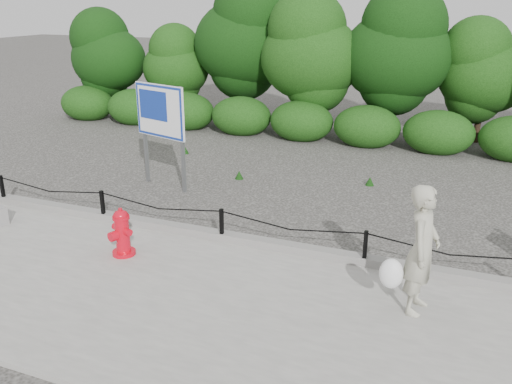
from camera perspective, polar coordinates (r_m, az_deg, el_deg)
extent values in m
plane|color=#2D2B28|center=(9.60, -3.59, -5.58)|extent=(90.00, 90.00, 0.00)
cube|color=gray|center=(8.03, -9.81, -10.92)|extent=(14.00, 4.00, 0.08)
cube|color=slate|center=(9.58, -3.48, -4.65)|extent=(14.00, 0.22, 0.14)
cube|color=black|center=(12.33, -25.13, 0.26)|extent=(0.06, 0.06, 0.60)
cube|color=black|center=(10.69, -15.84, -1.39)|extent=(0.06, 0.06, 0.60)
cube|color=black|center=(9.44, -3.64, -3.49)|extent=(0.06, 0.06, 0.60)
cube|color=black|center=(8.74, 11.41, -5.85)|extent=(0.06, 0.06, 0.60)
cylinder|color=black|center=(11.40, -20.95, 0.53)|extent=(2.50, 0.02, 0.02)
cylinder|color=black|center=(9.93, -10.20, -1.21)|extent=(2.50, 0.02, 0.02)
cylinder|color=black|center=(8.92, 3.62, -3.38)|extent=(2.50, 0.02, 0.02)
cylinder|color=black|center=(8.56, 19.78, -5.64)|extent=(2.50, 0.02, 0.02)
cylinder|color=black|center=(20.74, -14.97, 10.31)|extent=(0.18, 0.18, 1.85)
ellipsoid|color=#164810|center=(20.58, -15.30, 13.86)|extent=(2.75, 2.37, 2.97)
cylinder|color=black|center=(19.73, -8.30, 9.94)|extent=(0.18, 0.18, 1.61)
ellipsoid|color=#164810|center=(19.57, -8.46, 13.18)|extent=(2.38, 2.06, 2.57)
cylinder|color=black|center=(18.91, -1.04, 10.96)|extent=(0.18, 0.18, 2.42)
ellipsoid|color=#164810|center=(18.72, -1.07, 16.09)|extent=(3.58, 3.10, 3.87)
cylinder|color=black|center=(17.36, 5.65, 9.61)|extent=(0.18, 0.18, 2.14)
ellipsoid|color=#164810|center=(17.16, 5.82, 14.53)|extent=(3.17, 2.74, 3.42)
cylinder|color=black|center=(17.22, 14.14, 9.17)|extent=(0.18, 0.18, 2.22)
ellipsoid|color=#164810|center=(17.02, 14.58, 14.30)|extent=(3.28, 2.84, 3.55)
cylinder|color=black|center=(17.51, 22.44, 7.70)|extent=(0.18, 0.18, 1.77)
ellipsoid|color=#164810|center=(17.32, 22.98, 11.70)|extent=(2.62, 2.27, 2.84)
cylinder|color=red|center=(9.32, -13.71, -6.20)|extent=(0.49, 0.49, 0.06)
cylinder|color=red|center=(9.18, -13.87, -4.40)|extent=(0.30, 0.30, 0.58)
cylinder|color=red|center=(9.07, -14.03, -2.61)|extent=(0.36, 0.36, 0.05)
ellipsoid|color=red|center=(9.05, -14.05, -2.42)|extent=(0.31, 0.31, 0.18)
cylinder|color=red|center=(9.02, -14.10, -1.82)|extent=(0.08, 0.08, 0.05)
cylinder|color=red|center=(9.27, -14.49, -3.57)|extent=(0.14, 0.15, 0.12)
cylinder|color=red|center=(9.02, -13.34, -4.13)|extent=(0.14, 0.15, 0.12)
cylinder|color=red|center=(9.09, -14.77, -4.52)|extent=(0.19, 0.18, 0.16)
cylinder|color=slate|center=(9.12, -14.51, -4.99)|extent=(0.01, 0.06, 0.12)
imported|color=#AAA792|center=(7.49, 17.08, -5.84)|extent=(0.51, 0.71, 1.79)
ellipsoid|color=white|center=(7.53, 14.04, -8.33)|extent=(0.32, 0.25, 0.43)
cube|color=slate|center=(12.79, -11.62, 6.12)|extent=(0.09, 0.09, 2.35)
cube|color=slate|center=(11.90, -7.75, 5.33)|extent=(0.09, 0.09, 2.35)
cube|color=white|center=(12.18, -10.08, 8.37)|extent=(1.42, 0.47, 1.17)
cube|color=navy|center=(12.16, -10.18, 8.35)|extent=(1.38, 0.42, 1.14)
cube|color=navy|center=(12.27, -10.80, 8.97)|extent=(0.84, 0.26, 0.64)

